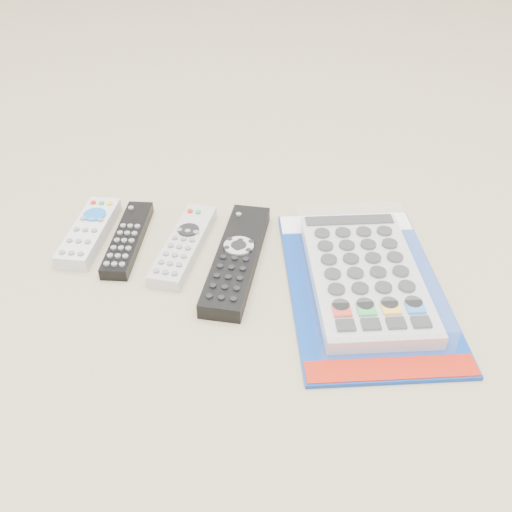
# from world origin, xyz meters

# --- Properties ---
(remote_small_grey) EXTENTS (0.05, 0.17, 0.03)m
(remote_small_grey) POSITION_xyz_m (-0.23, 0.06, 0.01)
(remote_small_grey) COLOR #BBBBBD
(remote_small_grey) RESTS_ON ground
(remote_slim_black) EXTENTS (0.05, 0.18, 0.02)m
(remote_slim_black) POSITION_xyz_m (-0.16, 0.05, 0.01)
(remote_slim_black) COLOR black
(remote_slim_black) RESTS_ON ground
(remote_silver_dvd) EXTENTS (0.07, 0.20, 0.02)m
(remote_silver_dvd) POSITION_xyz_m (-0.07, 0.05, 0.01)
(remote_silver_dvd) COLOR #BCBCC1
(remote_silver_dvd) RESTS_ON ground
(remote_large_black) EXTENTS (0.07, 0.25, 0.03)m
(remote_large_black) POSITION_xyz_m (0.01, 0.02, 0.01)
(remote_large_black) COLOR black
(remote_large_black) RESTS_ON ground
(jumbo_remote_packaged) EXTENTS (0.27, 0.38, 0.05)m
(jumbo_remote_packaged) POSITION_xyz_m (0.20, -0.00, 0.02)
(jumbo_remote_packaged) COLOR navy
(jumbo_remote_packaged) RESTS_ON ground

